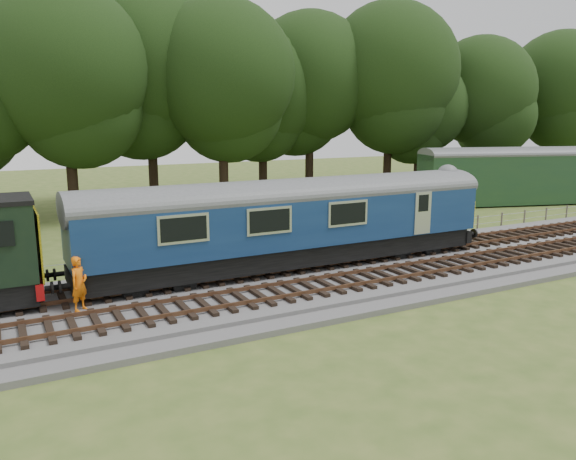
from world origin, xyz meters
TOP-DOWN VIEW (x-y plane):
  - ground at (0.00, 0.00)m, footprint 120.00×120.00m
  - ballast at (0.00, 0.00)m, footprint 70.00×7.00m
  - track_north at (0.00, 1.40)m, footprint 67.20×2.40m
  - track_south at (0.00, -1.60)m, footprint 67.20×2.40m
  - fence at (0.00, 4.50)m, footprint 64.00×0.12m
  - tree_line at (0.00, 22.00)m, footprint 70.00×8.00m
  - dmu_railcar at (-4.02, 1.40)m, footprint 18.05×2.86m
  - worker at (-12.87, -0.11)m, footprint 0.80×0.77m
  - parked_coach at (21.50, 10.73)m, footprint 17.07×7.60m
  - shed at (21.20, 15.34)m, footprint 4.20×4.20m

SIDE VIEW (x-z plane):
  - ground at x=0.00m, z-range 0.00..0.00m
  - fence at x=0.00m, z-range -0.50..0.50m
  - tree_line at x=0.00m, z-range -9.00..9.00m
  - ballast at x=0.00m, z-range 0.00..0.35m
  - track_north at x=0.00m, z-range 0.31..0.52m
  - track_south at x=0.00m, z-range 0.31..0.52m
  - worker at x=-12.87m, z-range 0.35..2.19m
  - shed at x=21.20m, z-range 0.02..2.83m
  - parked_coach at x=21.50m, z-range 0.27..4.59m
  - dmu_railcar at x=-4.02m, z-range 0.67..4.54m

